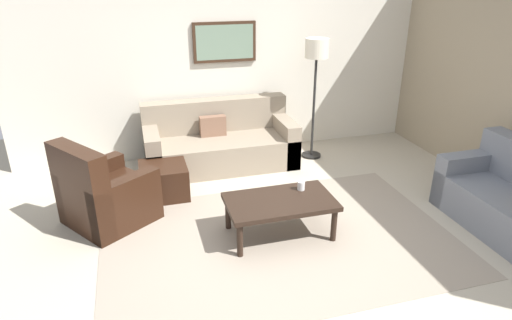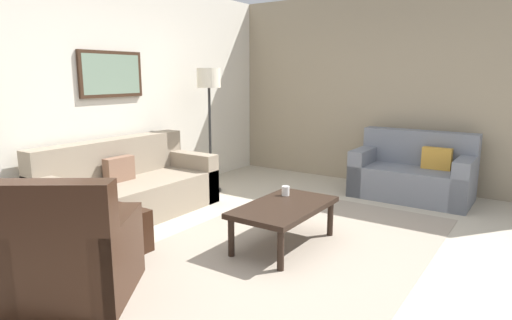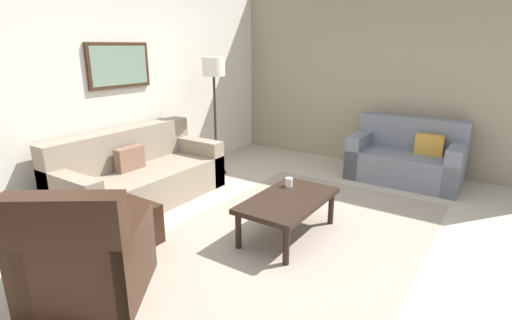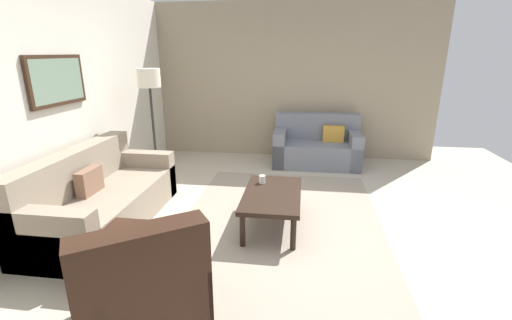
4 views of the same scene
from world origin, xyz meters
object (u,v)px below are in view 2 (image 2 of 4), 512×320
(armchair_leather, at_px, (72,261))
(framed_artwork, at_px, (111,74))
(coffee_table, at_px, (284,210))
(lamp_standing, at_px, (209,91))
(couch_main, at_px, (127,190))
(couch_loveseat, at_px, (414,175))
(cup, at_px, (286,191))
(ottoman, at_px, (109,233))

(armchair_leather, xyz_separation_m, framed_artwork, (1.73, 1.68, 1.32))
(coffee_table, xyz_separation_m, lamp_standing, (1.13, 1.87, 1.05))
(lamp_standing, bearing_deg, couch_main, 174.44)
(couch_main, distance_m, couch_loveseat, 3.71)
(couch_loveseat, bearing_deg, couch_main, 136.10)
(couch_loveseat, relative_size, armchair_leather, 1.33)
(armchair_leather, relative_size, cup, 11.59)
(ottoman, height_order, framed_artwork, framed_artwork)
(ottoman, xyz_separation_m, cup, (1.36, -1.06, 0.26))
(lamp_standing, bearing_deg, armchair_leather, -158.57)
(couch_loveseat, relative_size, ottoman, 2.66)
(ottoman, xyz_separation_m, framed_artwork, (1.06, 1.20, 1.43))
(ottoman, bearing_deg, cup, -38.00)
(couch_main, distance_m, armchair_leather, 1.98)
(coffee_table, bearing_deg, couch_loveseat, -13.17)
(lamp_standing, xyz_separation_m, framed_artwork, (-1.15, 0.55, 0.22))
(armchair_leather, relative_size, lamp_standing, 0.65)
(couch_loveseat, xyz_separation_m, cup, (-2.16, 0.72, 0.16))
(ottoman, relative_size, lamp_standing, 0.33)
(couch_main, distance_m, coffee_table, 2.01)
(ottoman, height_order, cup, cup)
(cup, relative_size, framed_artwork, 0.11)
(ottoman, bearing_deg, armchair_leather, -144.86)
(coffee_table, height_order, framed_artwork, framed_artwork)
(couch_loveseat, height_order, armchair_leather, armchair_leather)
(couch_main, relative_size, couch_loveseat, 1.38)
(cup, bearing_deg, framed_artwork, 97.61)
(ottoman, bearing_deg, framed_artwork, 48.71)
(couch_loveseat, height_order, lamp_standing, lamp_standing)
(couch_main, relative_size, coffee_table, 1.87)
(lamp_standing, bearing_deg, framed_artwork, 154.56)
(couch_main, xyz_separation_m, coffee_table, (0.23, -2.00, 0.06))
(ottoman, distance_m, coffee_table, 1.63)
(couch_main, bearing_deg, couch_loveseat, -43.90)
(lamp_standing, height_order, framed_artwork, framed_artwork)
(coffee_table, distance_m, cup, 0.34)
(coffee_table, bearing_deg, ottoman, 131.61)
(coffee_table, relative_size, cup, 11.44)
(ottoman, xyz_separation_m, lamp_standing, (2.21, 0.66, 1.21))
(armchair_leather, xyz_separation_m, coffee_table, (1.75, -0.74, 0.05))
(couch_main, bearing_deg, coffee_table, -83.46)
(couch_loveseat, relative_size, lamp_standing, 0.87)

